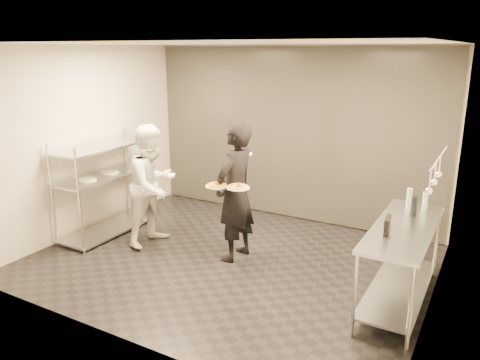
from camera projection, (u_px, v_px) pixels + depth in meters
The scene contains 13 objects.
room_shell at pixel (269, 143), 6.86m from camera, with size 5.00×4.00×2.80m.
pass_rack at pixel (106, 184), 7.05m from camera, with size 0.60×1.60×1.50m.
prep_counter at pixel (402, 251), 5.05m from camera, with size 0.60×1.80×0.92m.
utensil_rail at pixel (436, 172), 4.69m from camera, with size 0.07×1.20×0.31m.
waiter at pixel (235, 192), 6.11m from camera, with size 0.68×0.45×1.86m, color black.
chef at pixel (153, 185), 6.64m from camera, with size 0.84×0.66×1.74m, color white.
pizza_plate_near at pixel (217, 185), 5.99m from camera, with size 0.29×0.29×0.05m.
pizza_plate_far at pixel (238, 187), 5.76m from camera, with size 0.29×0.29×0.05m.
salad_plate at pixel (242, 152), 6.32m from camera, with size 0.29×0.29×0.07m.
pos_monitor at pixel (387, 225), 4.77m from camera, with size 0.05×0.24×0.17m, color black.
bottle_green at pixel (409, 198), 5.52m from camera, with size 0.07×0.07×0.23m, color gray.
bottle_clear at pixel (425, 200), 5.47m from camera, with size 0.06×0.06×0.21m, color gray.
bottle_dark at pixel (414, 206), 5.23m from camera, with size 0.07×0.07×0.23m, color black.
Camera 1 is at (2.93, -4.91, 2.74)m, focal length 35.00 mm.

